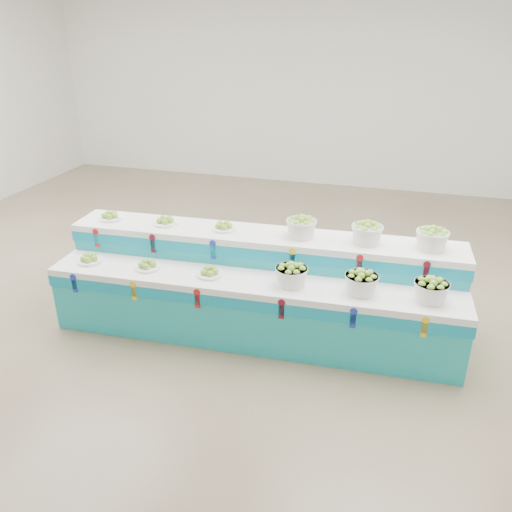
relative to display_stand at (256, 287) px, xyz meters
name	(u,v)px	position (x,y,z in m)	size (l,w,h in m)	color
ground	(202,288)	(-0.92, 0.68, -0.51)	(10.00, 10.00, 0.00)	#705E49
back_wall	(294,82)	(-0.92, 5.68, 1.49)	(10.00, 10.00, 0.00)	silver
display_stand	(256,287)	(0.00, 0.00, 0.00)	(4.26, 1.09, 1.02)	#1EA6AF
plate_lower_left	(89,258)	(-1.77, -0.35, 0.26)	(0.26, 0.26, 0.09)	white
plate_lower_mid	(147,265)	(-1.09, -0.32, 0.26)	(0.26, 0.26, 0.09)	white
plate_lower_right	(209,272)	(-0.41, -0.28, 0.26)	(0.26, 0.26, 0.09)	white
basket_lower_left	(291,275)	(0.43, -0.24, 0.32)	(0.32, 0.32, 0.23)	silver
basket_lower_mid	(361,282)	(1.10, -0.21, 0.32)	(0.32, 0.32, 0.23)	silver
basket_lower_right	(431,290)	(1.74, -0.18, 0.32)	(0.32, 0.32, 0.23)	silver
plate_upper_left	(110,215)	(-1.79, 0.18, 0.56)	(0.26, 0.26, 0.09)	white
plate_upper_mid	(165,220)	(-1.12, 0.21, 0.56)	(0.26, 0.26, 0.09)	white
plate_upper_right	(224,226)	(-0.43, 0.24, 0.56)	(0.26, 0.26, 0.09)	white
basket_upper_left	(301,227)	(0.41, 0.28, 0.62)	(0.32, 0.32, 0.23)	silver
basket_upper_mid	(367,232)	(1.08, 0.31, 0.62)	(0.32, 0.32, 0.23)	silver
basket_upper_right	(432,238)	(1.71, 0.34, 0.62)	(0.32, 0.32, 0.23)	silver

